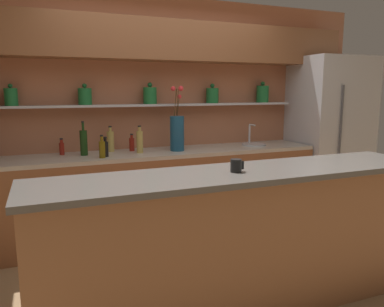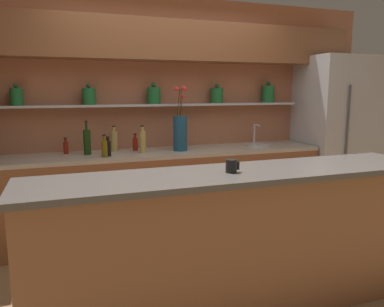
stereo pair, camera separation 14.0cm
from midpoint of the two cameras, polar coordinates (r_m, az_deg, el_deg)
The scene contains 15 objects.
ground_plane at distance 3.28m, azimuth 5.20°, elevation -19.04°, with size 12.00×12.00×0.00m, color olive.
back_wall_unit at distance 4.31m, azimuth -3.10°, elevation 9.35°, with size 5.20×0.44×2.60m.
back_counter_unit at distance 4.14m, azimuth -3.69°, elevation -5.93°, with size 3.62×0.62×0.92m.
island_counter at distance 2.76m, azimuth 8.63°, elevation -13.01°, with size 2.94×0.61×1.02m.
refrigerator at distance 5.11m, azimuth 21.88°, elevation 2.40°, with size 0.91×0.73×1.98m.
flower_vase at distance 4.05m, azimuth -0.82°, elevation 3.44°, with size 0.15×0.16×0.70m.
sink_fixture at distance 4.52m, azimuth 10.91°, elevation 1.49°, with size 0.28×0.28×0.25m.
bottle_sauce_0 at distance 3.80m, azimuth -11.64°, elevation 0.85°, with size 0.06×0.06×0.20m.
bottle_sauce_1 at distance 4.05m, azimuth -17.74°, elevation 0.94°, with size 0.05×0.05×0.17m.
bottle_oil_2 at distance 3.74m, azimuth -12.15°, elevation 0.78°, with size 0.06×0.06×0.22m.
bottle_sauce_3 at distance 4.11m, azimuth -7.68°, elevation 1.53°, with size 0.06×0.06×0.19m.
bottle_spirit_4 at distance 4.11m, azimuth -10.82°, elevation 1.95°, with size 0.07×0.07×0.27m.
bottle_wine_5 at distance 3.94m, azimuth -14.72°, elevation 1.76°, with size 0.07×0.07×0.35m.
bottle_spirit_6 at distance 3.95m, azimuth -6.54°, elevation 1.88°, with size 0.07×0.07×0.29m.
coffee_mug at distance 2.54m, azimuth 7.60°, elevation -1.90°, with size 0.10×0.08×0.09m.
Camera 2 is at (-1.15, -2.63, 1.57)m, focal length 35.00 mm.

